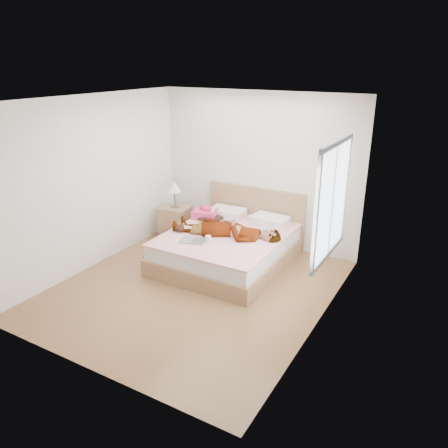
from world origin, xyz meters
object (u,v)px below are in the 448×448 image
phone (213,210)px  bed (230,245)px  plush_toy (180,228)px  nightstand (176,220)px  woman (227,227)px  coffee_mug (208,239)px  towel (206,213)px  magazine (192,241)px

phone → bed: (0.49, -0.30, -0.43)m
plush_toy → nightstand: size_ratio=0.22×
phone → plush_toy: size_ratio=0.44×
phone → bed: bed is taller
bed → nightstand: 1.35m
woman → coffee_mug: size_ratio=12.89×
bed → towel: 0.84m
nightstand → woman: bearing=-19.0°
towel → woman: bearing=-34.5°
plush_toy → magazine: bearing=-31.4°
coffee_mug → towel: bearing=124.0°
bed → woman: bearing=-83.4°
coffee_mug → nightstand: bearing=144.5°
towel → plush_toy: bearing=-90.5°
woman → phone: bearing=-139.3°
woman → magazine: 0.61m
coffee_mug → plush_toy: plush_toy is taller
magazine → towel: bearing=111.2°
woman → magazine: size_ratio=3.51×
bed → plush_toy: bearing=-151.1°
woman → bed: bearing=175.9°
woman → phone: (-0.50, 0.40, 0.08)m
woman → phone: woman is taller
magazine → plush_toy: plush_toy is taller
nightstand → bed: bearing=-15.0°
phone → plush_toy: 0.72m
coffee_mug → nightstand: (-1.23, 0.88, -0.21)m
woman → coffee_mug: 0.44m
phone → magazine: 0.95m
towel → nightstand: (-0.63, -0.02, -0.25)m
phone → bed: bearing=-41.9°
coffee_mug → plush_toy: 0.63m
woman → bed: bed is taller
woman → plush_toy: 0.75m
towel → magazine: (0.38, -0.99, -0.08)m
towel → phone: bearing=-21.2°
bed → towel: bed is taller
woman → towel: bearing=-135.1°
nightstand → coffee_mug: bearing=-35.5°
plush_toy → coffee_mug: bearing=-13.7°
magazine → nightstand: bearing=136.2°
towel → coffee_mug: towel is taller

